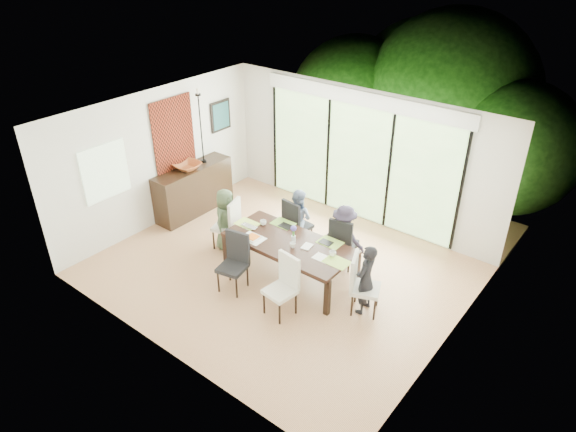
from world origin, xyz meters
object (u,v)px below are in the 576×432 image
Objects in this scene: cup_a at (263,223)px; bowl at (187,166)px; chair_near_right at (280,287)px; person_left_end at (226,219)px; chair_near_left at (232,264)px; laptop at (247,227)px; vase at (293,239)px; sideboard at (194,190)px; person_right_end at (366,280)px; chair_far_right at (344,240)px; cup_c at (333,254)px; chair_left_end at (225,223)px; cup_b at (293,245)px; person_far_left at (298,219)px; table_top at (289,243)px; person_far_right at (344,237)px; chair_right_end at (366,285)px; chair_far_left at (298,222)px.

cup_a is 0.21× the size of bowl.
person_left_end is at bearing 163.79° from chair_near_right.
laptop is at bearing 102.78° from chair_near_left.
sideboard is (-3.03, 0.52, -0.24)m from vase.
person_right_end is at bearing -3.94° from cup_a.
chair_far_right is 3.59m from bowl.
cup_c is at bearing 3.81° from vase.
person_right_end is at bearing -2.00° from vase.
chair_left_end is 2.22m from chair_far_right.
chair_near_left is 0.57× the size of sideboard.
chair_near_right is 9.17× the size of vase.
person_left_end is at bearing 176.49° from cup_b.
chair_left_end is 0.85× the size of person_left_end.
vase is at bearing 123.44° from person_far_left.
table_top is at bearing -92.66° from person_right_end.
table_top is at bearing 45.88° from chair_far_right.
chair_left_end is 8.87× the size of cup_a.
chair_left_end is 1.57m from vase.
vase reaches higher than table_top.
person_right_end is (1.48, 0.00, -0.07)m from table_top.
vase is at bearing 53.16° from person_far_right.
bowl is (-3.48, 1.34, 0.56)m from chair_near_right.
cup_a is 0.89m from cup_b.
sideboard is at bearing 138.10° from chair_near_left.
person_right_end is (2.98, 0.00, 0.09)m from chair_left_end.
person_right_end is 0.66× the size of sideboard.
chair_right_end is 1.37m from cup_b.
cup_b is (-1.33, -0.10, 0.14)m from person_right_end.
person_right_end is 2.23× the size of bowl.
chair_near_left reaches higher than vase.
person_left_end is 10.75× the size of vase.
person_right_end is 3.91× the size of laptop.
chair_far_left is 0.85× the size of person_left_end.
chair_near_right is (-1.00, -0.87, 0.00)m from chair_right_end.
chair_right_end is at bearing 4.24° from cup_b.
chair_near_right reaches higher than cup_c.
chair_far_right reaches higher than cup_b.
table_top is at bearing -9.04° from bowl.
chair_near_right is at bearing -63.94° from vase.
cup_a is at bearing 89.42° from chair_near_left.
cup_a is (-2.18, 0.15, 0.14)m from person_right_end.
table_top is 1.51m from chair_left_end.
cup_b is (1.65, -0.10, 0.23)m from chair_left_end.
chair_far_right is at bearing 6.09° from bowl.
table_top is 3.04m from bowl.
chair_near_right is 0.88m from cup_b.
person_right_end is at bearing 157.51° from person_far_left.
sideboard is at bearing -100.00° from person_right_end.
person_left_end is 3.91× the size of laptop.
table_top is 1.48m from person_right_end.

